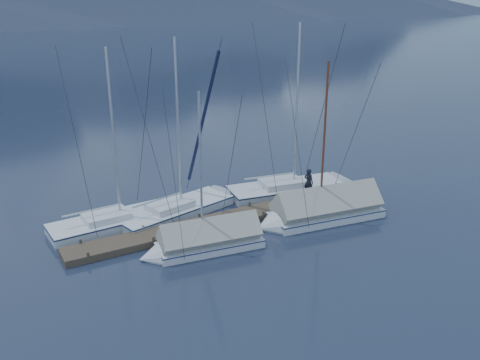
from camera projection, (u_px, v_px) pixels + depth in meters
name	position (u px, v px, depth m)	size (l,w,h in m)	color
ground	(260.00, 234.00, 24.82)	(1000.00, 1000.00, 0.00)	black
dock	(240.00, 218.00, 26.41)	(18.00, 1.50, 0.54)	#382D23
mooring_posts	(232.00, 215.00, 26.10)	(15.12, 1.52, 0.35)	#382D23
sailboat_open_left	(130.00, 219.00, 26.16)	(7.45, 3.15, 9.70)	silver
sailboat_open_mid	(189.00, 207.00, 27.65)	(7.90, 3.93, 10.06)	silver
sailboat_open_right	(302.00, 188.00, 30.32)	(8.30, 3.74, 10.63)	#B8BCC6
sailboat_covered_near	(317.00, 212.00, 26.23)	(7.16, 3.18, 9.03)	silver
sailboat_covered_far	(200.00, 243.00, 23.11)	(5.89, 2.60, 8.02)	silver
person	(309.00, 182.00, 28.50)	(0.58, 0.38, 1.58)	black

